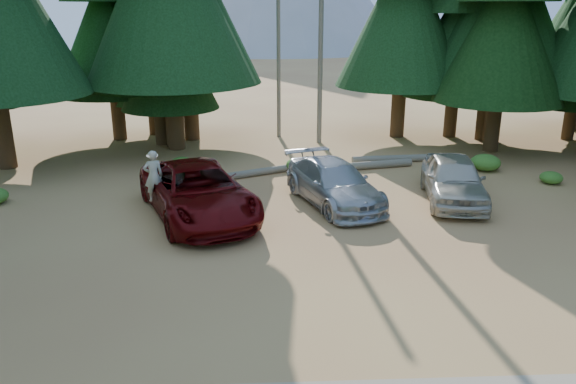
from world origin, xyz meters
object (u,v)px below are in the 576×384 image
(red_pickup, at_px, (198,191))
(log_right, at_px, (355,166))
(log_left, at_px, (243,174))
(frisbee_player, at_px, (153,176))
(silver_minivan_right, at_px, (453,179))
(silver_minivan_center, at_px, (334,183))
(log_mid, at_px, (394,159))

(red_pickup, height_order, log_right, red_pickup)
(red_pickup, height_order, log_left, red_pickup)
(frisbee_player, xyz_separation_m, log_left, (2.71, 4.31, -1.26))
(frisbee_player, bearing_deg, log_right, -165.61)
(frisbee_player, bearing_deg, red_pickup, 158.60)
(silver_minivan_right, relative_size, log_left, 1.17)
(silver_minivan_right, bearing_deg, silver_minivan_center, -169.69)
(red_pickup, distance_m, log_left, 4.58)
(silver_minivan_right, bearing_deg, red_pickup, -163.54)
(silver_minivan_center, xyz_separation_m, log_right, (1.43, 4.21, -0.57))
(log_mid, height_order, log_right, log_right)
(frisbee_player, height_order, log_left, frisbee_player)
(silver_minivan_right, height_order, log_mid, silver_minivan_right)
(silver_minivan_right, distance_m, log_mid, 5.42)
(red_pickup, xyz_separation_m, log_mid, (7.98, 6.46, -0.71))
(silver_minivan_right, height_order, log_right, silver_minivan_right)
(silver_minivan_center, xyz_separation_m, silver_minivan_right, (4.25, 0.09, 0.07))
(silver_minivan_center, distance_m, frisbee_player, 6.12)
(log_mid, bearing_deg, frisbee_player, -150.08)
(frisbee_player, distance_m, log_left, 5.25)
(frisbee_player, relative_size, log_right, 0.33)
(silver_minivan_center, bearing_deg, log_left, 116.15)
(red_pickup, bearing_deg, silver_minivan_right, -13.96)
(silver_minivan_center, bearing_deg, silver_minivan_right, -17.72)
(frisbee_player, bearing_deg, log_left, -143.02)
(frisbee_player, bearing_deg, silver_minivan_right, 165.45)
(log_right, bearing_deg, frisbee_player, -156.78)
(frisbee_player, relative_size, log_left, 0.41)
(log_left, height_order, log_mid, log_mid)
(silver_minivan_center, distance_m, log_left, 4.67)
(log_mid, bearing_deg, log_left, -166.84)
(red_pickup, relative_size, log_left, 1.52)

